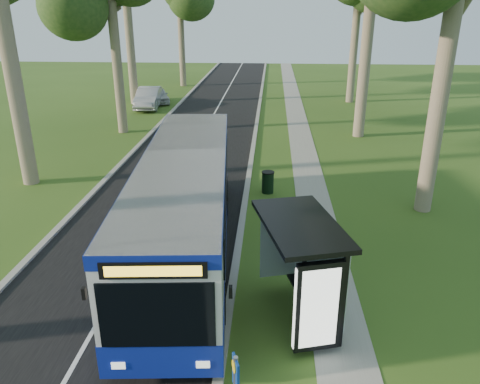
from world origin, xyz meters
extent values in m
plane|color=#33541A|center=(0.00, 0.00, 0.00)|extent=(120.00, 120.00, 0.00)
cube|color=black|center=(-3.50, 10.00, 0.01)|extent=(7.00, 100.00, 0.02)
cube|color=#9E9B93|center=(0.00, 10.00, 0.06)|extent=(0.25, 100.00, 0.12)
cube|color=#9E9B93|center=(-7.00, 10.00, 0.06)|extent=(0.25, 100.00, 0.12)
cube|color=white|center=(-3.50, 10.00, 0.02)|extent=(0.12, 100.00, 0.00)
cube|color=gray|center=(3.00, 10.00, 0.01)|extent=(1.50, 100.00, 0.02)
cube|color=silver|center=(-1.76, 1.80, 1.91)|extent=(3.79, 13.10, 3.07)
cube|color=navy|center=(-1.76, 1.80, 0.81)|extent=(3.82, 13.13, 0.86)
cube|color=navy|center=(-1.76, 1.80, 3.27)|extent=(3.82, 13.13, 0.34)
cube|color=black|center=(-1.76, -4.68, 2.04)|extent=(2.42, 0.26, 1.56)
cube|color=yellow|center=(-1.76, -4.71, 3.12)|extent=(1.93, 0.19, 0.24)
cube|color=black|center=(-1.76, -4.61, 0.54)|extent=(2.58, 0.34, 0.32)
cylinder|color=black|center=(-2.98, -2.18, 0.56)|extent=(0.40, 1.14, 1.12)
cylinder|color=black|center=(-0.53, -2.18, 0.56)|extent=(0.40, 1.14, 1.12)
cylinder|color=black|center=(-2.98, 5.56, 0.56)|extent=(0.40, 1.14, 1.12)
cylinder|color=black|center=(-0.53, 5.56, 0.56)|extent=(0.40, 1.14, 1.12)
cube|color=navy|center=(0.57, -6.36, 2.20)|extent=(0.15, 0.35, 0.64)
cylinder|color=yellow|center=(0.53, -6.36, 2.36)|extent=(0.09, 0.22, 0.23)
cube|color=black|center=(2.55, -3.10, 1.37)|extent=(0.13, 0.13, 2.74)
cube|color=black|center=(2.55, -0.29, 1.37)|extent=(0.13, 0.13, 2.74)
cube|color=black|center=(1.87, -1.69, 2.81)|extent=(2.63, 3.70, 0.13)
cube|color=silver|center=(2.64, -1.69, 1.48)|extent=(0.78, 2.71, 2.19)
cube|color=black|center=(1.87, -3.23, 1.37)|extent=(1.16, 0.47, 2.41)
cube|color=white|center=(1.87, -3.31, 1.37)|extent=(0.90, 0.27, 2.14)
cube|color=black|center=(2.20, -1.37, 0.49)|extent=(0.92, 2.01, 0.07)
cylinder|color=black|center=(0.97, 7.50, 0.48)|extent=(0.53, 0.53, 0.96)
cylinder|color=black|center=(0.97, 7.50, 0.98)|extent=(0.58, 0.58, 0.05)
imported|color=silver|center=(-8.99, 28.45, 0.67)|extent=(2.89, 4.24, 1.34)
imported|color=#9A9DA2|center=(-9.24, 26.17, 0.84)|extent=(2.17, 5.23, 1.68)
cylinder|color=#7A6B56|center=(-10.50, 8.00, 6.39)|extent=(0.73, 0.73, 12.78)
cylinder|color=#7A6B56|center=(-9.00, 18.00, 4.70)|extent=(0.63, 0.63, 9.40)
cylinder|color=#7A6B56|center=(-11.00, 28.00, 5.95)|extent=(0.70, 0.70, 11.89)
cylinder|color=#7A6B56|center=(-8.50, 38.00, 4.93)|extent=(0.64, 0.64, 9.87)
cylinder|color=#7A6B56|center=(7.50, 6.00, 5.41)|extent=(0.67, 0.67, 10.81)
cylinder|color=#7A6B56|center=(6.80, 18.00, 5.99)|extent=(0.70, 0.70, 11.98)
cylinder|color=#7A6B56|center=(8.00, 30.00, 5.20)|extent=(0.66, 0.66, 10.40)
camera|label=1|loc=(1.06, -12.53, 7.98)|focal=35.00mm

